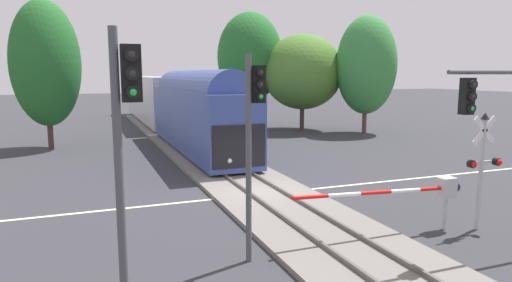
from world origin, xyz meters
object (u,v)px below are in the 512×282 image
at_px(traffic_signal_median, 253,126).
at_px(oak_far_right, 303,72).
at_px(oak_behind_train, 46,64).
at_px(commuter_train, 169,102).
at_px(elm_centre_background, 250,57).
at_px(crossing_gate_near, 429,191).
at_px(crossing_signal_mast, 483,159).
at_px(traffic_signal_near_left, 125,142).
at_px(maple_right_background, 366,65).

distance_m(traffic_signal_median, oak_far_right, 30.12).
distance_m(oak_behind_train, oak_far_right, 21.53).
xyz_separation_m(traffic_signal_median, oak_far_right, (14.79, 26.19, 1.54)).
distance_m(commuter_train, elm_centre_background, 8.83).
relative_size(commuter_train, elm_centre_background, 3.72).
distance_m(crossing_gate_near, crossing_signal_mast, 2.10).
bearing_deg(traffic_signal_near_left, commuter_train, 78.43).
bearing_deg(oak_far_right, maple_right_background, -42.99).
bearing_deg(crossing_gate_near, crossing_signal_mast, -13.71).
height_order(traffic_signal_near_left, traffic_signal_median, traffic_signal_near_left).
bearing_deg(commuter_train, elm_centre_background, 5.31).
height_order(crossing_signal_mast, oak_behind_train, oak_behind_train).
relative_size(crossing_signal_mast, oak_behind_train, 0.39).
bearing_deg(elm_centre_background, traffic_signal_near_left, -113.93).
relative_size(traffic_signal_near_left, oak_behind_train, 0.59).
relative_size(crossing_gate_near, oak_far_right, 0.71).
relative_size(traffic_signal_near_left, elm_centre_background, 0.55).
xyz_separation_m(crossing_gate_near, oak_behind_train, (-12.75, 23.12, 4.51)).
xyz_separation_m(traffic_signal_near_left, maple_right_background, (22.61, 25.39, 1.95)).
bearing_deg(traffic_signal_median, elm_centre_background, 69.84).
relative_size(commuter_train, oak_far_right, 4.61).
bearing_deg(oak_behind_train, crossing_signal_mast, -58.31).
height_order(traffic_signal_near_left, oak_far_right, oak_far_right).
distance_m(commuter_train, crossing_signal_mast, 29.08).
height_order(traffic_signal_near_left, elm_centre_background, elm_centre_background).
xyz_separation_m(crossing_signal_mast, oak_far_right, (6.78, 26.54, 2.97)).
bearing_deg(oak_far_right, commuter_train, 170.16).
bearing_deg(commuter_train, traffic_signal_near_left, -101.57).
distance_m(traffic_signal_near_left, elm_centre_background, 35.25).
relative_size(crossing_signal_mast, oak_far_right, 0.45).
bearing_deg(oak_behind_train, crossing_gate_near, -61.12).
xyz_separation_m(crossing_signal_mast, traffic_signal_median, (-8.02, 0.35, 1.42)).
bearing_deg(oak_far_right, elm_centre_background, 145.91).
bearing_deg(crossing_gate_near, oak_behind_train, 118.88).
bearing_deg(maple_right_background, crossing_signal_mast, -115.90).
distance_m(crossing_gate_near, traffic_signal_near_left, 10.67).
xyz_separation_m(commuter_train, traffic_signal_median, (-2.82, -28.27, 1.07)).
xyz_separation_m(commuter_train, oak_behind_train, (-9.34, -5.05, 3.15)).
bearing_deg(traffic_signal_near_left, oak_far_right, 57.88).
bearing_deg(oak_far_right, oak_behind_train, -172.06).
distance_m(commuter_train, maple_right_background, 17.55).
relative_size(crossing_gate_near, traffic_signal_median, 1.09).
height_order(traffic_signal_median, maple_right_background, maple_right_background).
bearing_deg(crossing_gate_near, commuter_train, 96.90).
distance_m(crossing_signal_mast, traffic_signal_near_left, 12.06).
height_order(commuter_train, oak_behind_train, oak_behind_train).
bearing_deg(traffic_signal_median, commuter_train, 84.31).
relative_size(commuter_train, crossing_signal_mast, 10.24).
height_order(traffic_signal_median, elm_centre_background, elm_centre_background).
height_order(crossing_signal_mast, elm_centre_background, elm_centre_background).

